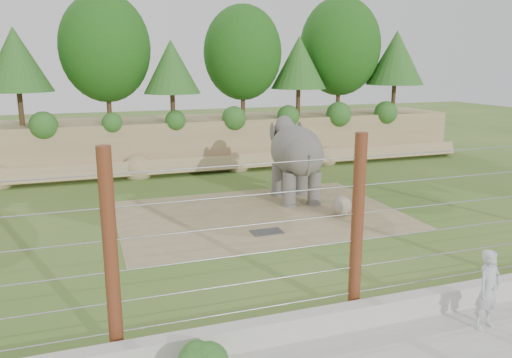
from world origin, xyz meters
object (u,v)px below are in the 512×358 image
object	(u,v)px
elephant	(296,162)
barrier_fence	(357,227)
stone_ball	(342,206)
zookeeper	(488,290)

from	to	relation	value
elephant	barrier_fence	xyz separation A→B (m)	(-2.53, -8.98, 0.44)
stone_ball	elephant	bearing A→B (deg)	105.88
zookeeper	barrier_fence	bearing A→B (deg)	136.39
barrier_fence	zookeeper	xyz separation A→B (m)	(2.27, -1.43, -1.14)
barrier_fence	zookeeper	distance (m)	2.92
stone_ball	barrier_fence	world-z (taller)	barrier_fence
barrier_fence	zookeeper	size ratio (longest dim) A/B	11.95
elephant	barrier_fence	bearing A→B (deg)	-99.36
elephant	stone_ball	distance (m)	2.86
elephant	zookeeper	xyz separation A→B (m)	(-0.26, -10.41, -0.70)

